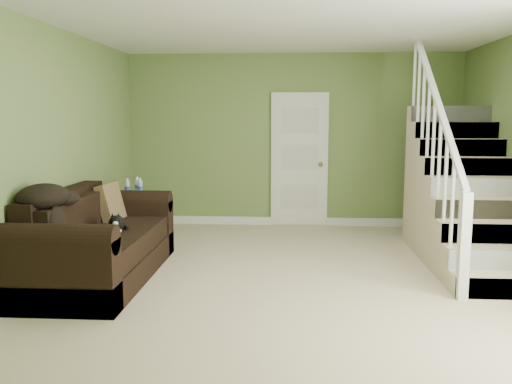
# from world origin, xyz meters

# --- Properties ---
(floor) EXTENTS (5.00, 5.50, 0.01)m
(floor) POSITION_xyz_m (0.00, 0.00, 0.00)
(floor) COLOR #BEAF89
(floor) RESTS_ON ground
(ceiling) EXTENTS (5.00, 5.50, 0.01)m
(ceiling) POSITION_xyz_m (0.00, 0.00, 2.60)
(ceiling) COLOR white
(ceiling) RESTS_ON wall_back
(wall_back) EXTENTS (5.00, 0.04, 2.60)m
(wall_back) POSITION_xyz_m (0.00, 2.75, 1.30)
(wall_back) COLOR olive
(wall_back) RESTS_ON floor
(wall_front) EXTENTS (5.00, 0.04, 2.60)m
(wall_front) POSITION_xyz_m (0.00, -2.75, 1.30)
(wall_front) COLOR olive
(wall_front) RESTS_ON floor
(wall_left) EXTENTS (0.04, 5.50, 2.60)m
(wall_left) POSITION_xyz_m (-2.50, 0.00, 1.30)
(wall_left) COLOR olive
(wall_left) RESTS_ON floor
(baseboard_back) EXTENTS (5.00, 0.04, 0.12)m
(baseboard_back) POSITION_xyz_m (0.00, 2.72, 0.06)
(baseboard_back) COLOR white
(baseboard_back) RESTS_ON floor
(baseboard_left) EXTENTS (0.04, 5.50, 0.12)m
(baseboard_left) POSITION_xyz_m (-2.47, 0.00, 0.06)
(baseboard_left) COLOR white
(baseboard_left) RESTS_ON floor
(door) EXTENTS (0.86, 0.12, 2.02)m
(door) POSITION_xyz_m (0.10, 2.71, 1.01)
(door) COLOR white
(door) RESTS_ON floor
(staircase) EXTENTS (1.00, 2.51, 2.82)m
(staircase) POSITION_xyz_m (1.99, 0.97, 0.64)
(staircase) COLOR #BEAF89
(staircase) RESTS_ON floor
(sofa) EXTENTS (1.00, 2.31, 0.91)m
(sofa) POSITION_xyz_m (-2.02, -0.17, 0.35)
(sofa) COLOR black
(sofa) RESTS_ON floor
(side_table) EXTENTS (0.54, 0.54, 0.86)m
(side_table) POSITION_xyz_m (-2.09, 1.48, 0.32)
(side_table) COLOR black
(side_table) RESTS_ON floor
(cat) EXTENTS (0.27, 0.44, 0.22)m
(cat) POSITION_xyz_m (-1.82, -0.14, 0.58)
(cat) COLOR black
(cat) RESTS_ON sofa
(banana) EXTENTS (0.06, 0.17, 0.05)m
(banana) POSITION_xyz_m (-1.86, -0.80, 0.52)
(banana) COLOR gold
(banana) RESTS_ON sofa
(throw_pillow) EXTENTS (0.24, 0.45, 0.45)m
(throw_pillow) POSITION_xyz_m (-2.08, 0.48, 0.69)
(throw_pillow) COLOR #43311B
(throw_pillow) RESTS_ON sofa
(throw_blanket) EXTENTS (0.54, 0.64, 0.23)m
(throw_blanket) POSITION_xyz_m (-2.29, -0.76, 0.94)
(throw_blanket) COLOR black
(throw_blanket) RESTS_ON sofa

